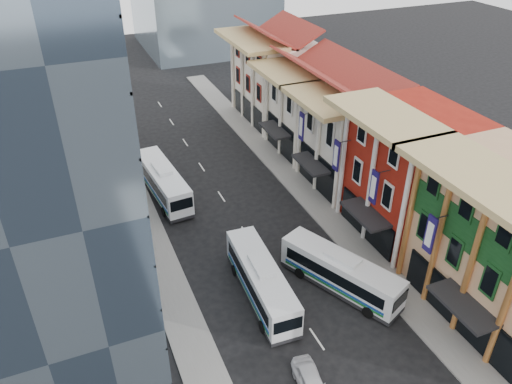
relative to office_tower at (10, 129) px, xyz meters
name	(u,v)px	position (x,y,z in m)	size (l,w,h in m)	color
sidewalk_right	(325,213)	(25.50, 3.00, -14.93)	(3.00, 90.00, 0.15)	slate
sidewalk_left	(157,254)	(8.50, 3.00, -14.93)	(3.00, 90.00, 0.15)	slate
shophouse_red	(411,174)	(31.00, -2.00, -9.00)	(8.00, 10.00, 12.00)	maroon
shophouse_cream_near	(353,141)	(31.00, 7.50, -10.00)	(8.00, 9.00, 10.00)	white
shophouse_cream_mid	(312,111)	(31.00, 16.50, -10.00)	(8.00, 9.00, 10.00)	white
shophouse_cream_far	(276,79)	(31.00, 27.00, -9.50)	(8.00, 12.00, 11.00)	white
office_tower	(10,129)	(0.00, 0.00, 0.00)	(12.00, 26.00, 30.00)	#384859
office_block_far	(40,113)	(1.00, 23.00, -8.00)	(10.00, 18.00, 14.00)	gray
bus_left_near	(261,280)	(15.00, -5.39, -13.29)	(2.50, 10.69, 3.43)	silver
bus_left_far	(163,181)	(11.50, 12.44, -13.21)	(2.61, 11.14, 3.57)	white
bus_right	(341,272)	(21.26, -6.93, -13.31)	(2.47, 10.55, 3.38)	silver
sedan_left	(311,382)	(14.57, -14.55, -14.31)	(1.64, 4.06, 1.38)	silver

